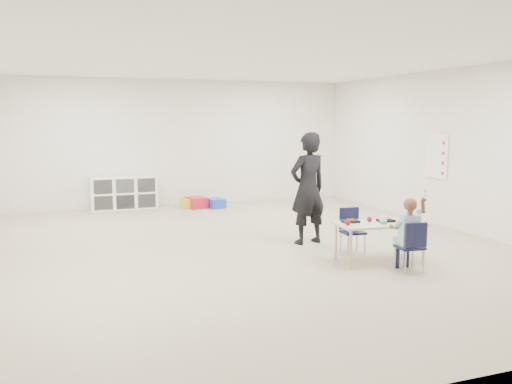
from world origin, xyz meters
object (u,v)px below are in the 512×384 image
object	(u,v)px
chair_near	(410,246)
cubby_shelf	(124,193)
table	(379,242)
child	(410,232)
adult	(308,188)

from	to	relation	value
chair_near	cubby_shelf	bearing A→B (deg)	119.79
table	child	world-z (taller)	child
table	adult	xyz separation A→B (m)	(-0.43, 1.34, 0.59)
adult	table	bearing A→B (deg)	96.89
child	cubby_shelf	xyz separation A→B (m)	(-2.81, 6.19, -0.16)
table	chair_near	xyz separation A→B (m)	(0.10, -0.53, 0.05)
child	cubby_shelf	size ratio (longest dim) A/B	0.73
table	adult	bearing A→B (deg)	113.19
table	adult	size ratio (longest dim) A/B	0.72
child	cubby_shelf	bearing A→B (deg)	119.79
child	adult	bearing A→B (deg)	111.26
chair_near	adult	world-z (taller)	adult
cubby_shelf	adult	xyz separation A→B (m)	(2.28, -4.32, 0.51)
cubby_shelf	adult	distance (m)	4.91
table	child	xyz separation A→B (m)	(0.10, -0.53, 0.24)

